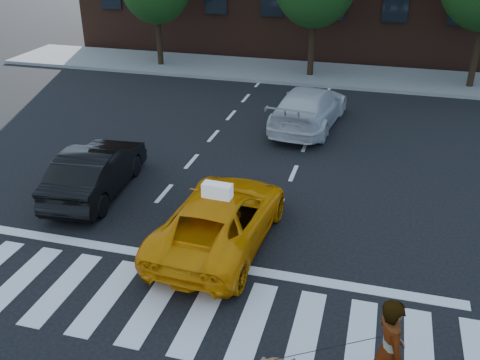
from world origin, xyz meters
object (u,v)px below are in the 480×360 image
object	(u,v)px
black_sedan	(96,170)
white_suv	(309,107)
taxi	(221,218)
woman	(389,352)

from	to	relation	value
black_sedan	white_suv	bearing A→B (deg)	-130.97
taxi	white_suv	size ratio (longest dim) A/B	0.95
white_suv	black_sedan	bearing A→B (deg)	60.47
woman	taxi	bearing A→B (deg)	24.35
black_sedan	woman	xyz separation A→B (m)	(7.76, -5.10, 0.28)
taxi	woman	bearing A→B (deg)	139.59
black_sedan	woman	distance (m)	9.29
taxi	white_suv	xyz separation A→B (m)	(0.78, 8.13, 0.06)
taxi	woman	distance (m)	5.23
black_sedan	woman	size ratio (longest dim) A/B	2.14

